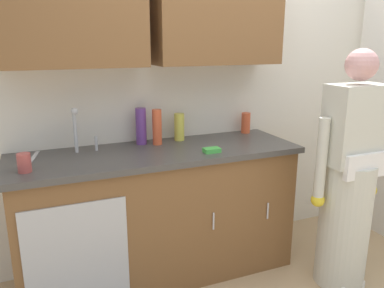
{
  "coord_description": "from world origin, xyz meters",
  "views": [
    {
      "loc": [
        -1.3,
        -1.72,
        1.66
      ],
      "look_at": [
        -0.35,
        0.55,
        1.0
      ],
      "focal_mm": 35.91,
      "sensor_mm": 36.0,
      "label": 1
    }
  ],
  "objects": [
    {
      "name": "cup_by_sink",
      "position": [
        -1.38,
        0.55,
        0.99
      ],
      "size": [
        0.08,
        0.08,
        0.11
      ],
      "primitive_type": "cylinder",
      "color": "#B24C47",
      "rests_on": "countertop"
    },
    {
      "name": "counter_cabinet",
      "position": [
        -0.55,
        0.7,
        0.45
      ],
      "size": [
        1.9,
        0.62,
        0.9
      ],
      "color": "brown",
      "rests_on": "ground"
    },
    {
      "name": "bottle_cleaner_spray",
      "position": [
        -0.31,
        0.9,
        1.04
      ],
      "size": [
        0.07,
        0.07,
        0.2
      ],
      "primitive_type": "cylinder",
      "color": "#D8D14C",
      "rests_on": "countertop"
    },
    {
      "name": "knife_on_counter",
      "position": [
        -1.33,
        0.84,
        0.94
      ],
      "size": [
        0.07,
        0.24,
        0.01
      ],
      "primitive_type": "cube",
      "rotation": [
        0.0,
        0.0,
        1.36
      ],
      "color": "silver",
      "rests_on": "countertop"
    },
    {
      "name": "bottle_soap",
      "position": [
        0.27,
        0.92,
        1.02
      ],
      "size": [
        0.07,
        0.07,
        0.16
      ],
      "primitive_type": "cylinder",
      "color": "#E05933",
      "rests_on": "countertop"
    },
    {
      "name": "countertop",
      "position": [
        -0.55,
        0.7,
        0.92
      ],
      "size": [
        1.96,
        0.66,
        0.04
      ],
      "primitive_type": "cube",
      "color": "#474442",
      "rests_on": "counter_cabinet"
    },
    {
      "name": "bottle_water_short",
      "position": [
        -0.5,
        0.85,
        1.07
      ],
      "size": [
        0.07,
        0.07,
        0.25
      ],
      "primitive_type": "cylinder",
      "color": "#E05933",
      "rests_on": "countertop"
    },
    {
      "name": "bottle_dish_liquid",
      "position": [
        -0.61,
        0.9,
        1.07
      ],
      "size": [
        0.08,
        0.08,
        0.26
      ],
      "primitive_type": "cylinder",
      "color": "#66388C",
      "rests_on": "countertop"
    },
    {
      "name": "person_at_sink",
      "position": [
        0.59,
        0.1,
        0.69
      ],
      "size": [
        0.55,
        0.34,
        1.62
      ],
      "color": "white",
      "rests_on": "ground"
    },
    {
      "name": "sponge",
      "position": [
        -0.23,
        0.51,
        0.96
      ],
      "size": [
        0.11,
        0.07,
        0.03
      ],
      "primitive_type": "cube",
      "color": "#4CBF4C",
      "rests_on": "countertop"
    },
    {
      "name": "sink",
      "position": [
        -1.03,
        0.71,
        0.93
      ],
      "size": [
        0.5,
        0.36,
        0.35
      ],
      "color": "#B7BABF",
      "rests_on": "counter_cabinet"
    },
    {
      "name": "kitchen_wall_with_uppers",
      "position": [
        -0.14,
        0.99,
        1.48
      ],
      "size": [
        4.8,
        0.44,
        2.7
      ],
      "color": "silver",
      "rests_on": "ground"
    }
  ]
}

